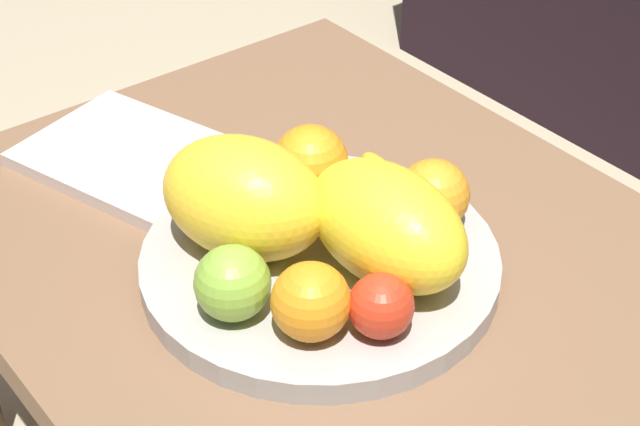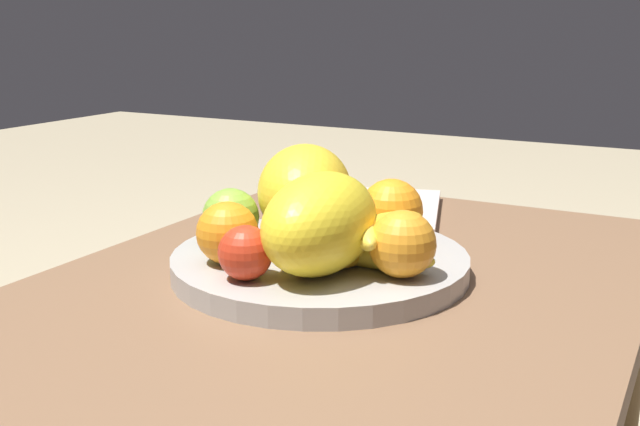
% 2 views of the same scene
% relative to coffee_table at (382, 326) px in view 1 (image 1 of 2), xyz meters
% --- Properties ---
extents(coffee_table, '(1.02, 0.67, 0.44)m').
position_rel_coffee_table_xyz_m(coffee_table, '(0.00, 0.00, 0.00)').
color(coffee_table, brown).
rests_on(coffee_table, ground_plane).
extents(fruit_bowl, '(0.36, 0.36, 0.03)m').
position_rel_coffee_table_xyz_m(fruit_bowl, '(-0.06, -0.03, 0.06)').
color(fruit_bowl, '#A4A09B').
rests_on(fruit_bowl, coffee_table).
extents(melon_large_front, '(0.20, 0.18, 0.12)m').
position_rel_coffee_table_xyz_m(melon_large_front, '(-0.11, -0.08, 0.13)').
color(melon_large_front, yellow).
rests_on(melon_large_front, fruit_bowl).
extents(melon_smaller_beside, '(0.19, 0.12, 0.11)m').
position_rel_coffee_table_xyz_m(melon_smaller_beside, '(0.00, 0.00, 0.13)').
color(melon_smaller_beside, yellow).
rests_on(melon_smaller_beside, fruit_bowl).
extents(orange_front, '(0.08, 0.08, 0.08)m').
position_rel_coffee_table_xyz_m(orange_front, '(-0.15, 0.02, 0.11)').
color(orange_front, orange).
rests_on(orange_front, fruit_bowl).
extents(orange_left, '(0.07, 0.07, 0.07)m').
position_rel_coffee_table_xyz_m(orange_left, '(0.02, -0.11, 0.11)').
color(orange_left, orange).
rests_on(orange_left, fruit_bowl).
extents(orange_right, '(0.07, 0.07, 0.07)m').
position_rel_coffee_table_xyz_m(orange_right, '(-0.03, 0.09, 0.11)').
color(orange_right, orange).
rests_on(orange_right, fruit_bowl).
extents(apple_front, '(0.07, 0.07, 0.07)m').
position_rel_coffee_table_xyz_m(apple_front, '(-0.04, -0.15, 0.11)').
color(apple_front, '#80AF38').
rests_on(apple_front, fruit_bowl).
extents(apple_left, '(0.06, 0.06, 0.06)m').
position_rel_coffee_table_xyz_m(apple_left, '(0.06, -0.06, 0.10)').
color(apple_left, red).
rests_on(apple_left, fruit_bowl).
extents(banana_bunch, '(0.16, 0.15, 0.06)m').
position_rel_coffee_table_xyz_m(banana_bunch, '(-0.05, 0.04, 0.10)').
color(banana_bunch, yellow).
rests_on(banana_bunch, fruit_bowl).
extents(magazine, '(0.29, 0.25, 0.02)m').
position_rel_coffee_table_xyz_m(magazine, '(-0.35, -0.08, 0.06)').
color(magazine, beige).
rests_on(magazine, coffee_table).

